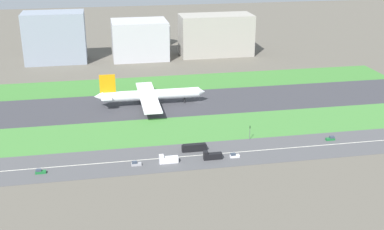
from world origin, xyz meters
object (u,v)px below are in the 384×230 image
at_px(car_1, 136,164).
at_px(office_tower, 216,35).
at_px(car_3, 331,139).
at_px(hangar_building, 140,40).
at_px(bus_0, 194,148).
at_px(fuel_tank_west, 159,35).
at_px(car_2, 40,172).
at_px(airliner, 149,95).
at_px(truck_1, 212,156).
at_px(traffic_light, 250,132).
at_px(terminal_building, 55,37).
at_px(car_0, 234,156).
at_px(truck_0, 168,159).

xyz_separation_m(car_1, office_tower, (81.02, 192.00, 15.44)).
height_order(car_3, hangar_building, hangar_building).
bearing_deg(bus_0, fuel_tank_west, 86.92).
bearing_deg(car_2, airliner, -124.91).
bearing_deg(truck_1, bus_0, -57.88).
xyz_separation_m(traffic_light, terminal_building, (-102.89, 174.01, 14.94)).
xyz_separation_m(airliner, fuel_tank_west, (26.21, 159.00, 2.29)).
bearing_deg(car_2, office_tower, -122.32).
bearing_deg(car_0, fuel_tank_west, -88.94).
xyz_separation_m(car_1, bus_0, (27.97, 10.00, 0.90)).
xyz_separation_m(car_3, car_2, (-136.63, -10.00, 0.00)).
xyz_separation_m(bus_0, office_tower, (53.04, 182.00, 14.55)).
distance_m(car_0, terminal_building, 212.92).
bearing_deg(car_3, truck_0, -173.04).
distance_m(office_tower, fuel_tank_west, 61.27).
bearing_deg(airliner, car_1, -100.16).
bearing_deg(fuel_tank_west, traffic_light, -85.55).
bearing_deg(terminal_building, truck_0, -72.67).
xyz_separation_m(car_3, truck_0, (-81.89, -10.00, 0.75)).
bearing_deg(truck_0, truck_1, -180.00).
distance_m(hangar_building, fuel_tank_west, 50.12).
xyz_separation_m(car_1, car_0, (44.55, 0.00, 0.00)).
height_order(traffic_light, fuel_tank_west, fuel_tank_west).
distance_m(truck_0, car_0, 30.28).
height_order(car_0, office_tower, office_tower).
xyz_separation_m(car_2, car_0, (85.02, 0.00, 0.00)).
distance_m(truck_0, office_tower, 203.80).
bearing_deg(traffic_light, car_2, -169.56).
distance_m(car_1, terminal_building, 198.20).
bearing_deg(car_1, car_0, -180.00).
relative_size(car_3, fuel_tank_west, 0.23).
bearing_deg(car_2, terminal_building, -88.45).
bearing_deg(fuel_tank_west, airliner, -99.36).
distance_m(traffic_light, fuel_tank_west, 219.71).
bearing_deg(office_tower, bus_0, -106.25).
relative_size(car_3, truck_0, 0.52).
bearing_deg(bus_0, hangar_building, 92.80).
relative_size(truck_1, truck_0, 1.00).
height_order(airliner, hangar_building, hangar_building).
distance_m(truck_0, hangar_building, 192.52).
relative_size(bus_0, car_0, 2.64).
xyz_separation_m(truck_0, car_2, (-54.74, 0.00, -0.75)).
distance_m(airliner, car_1, 79.42).
height_order(truck_1, car_2, truck_1).
height_order(car_1, car_3, same).
bearing_deg(truck_0, car_1, -0.00).
height_order(bus_0, terminal_building, terminal_building).
distance_m(airliner, truck_0, 78.13).
xyz_separation_m(car_3, hangar_building, (-77.08, 182.00, 14.06)).
bearing_deg(truck_1, car_1, -0.00).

